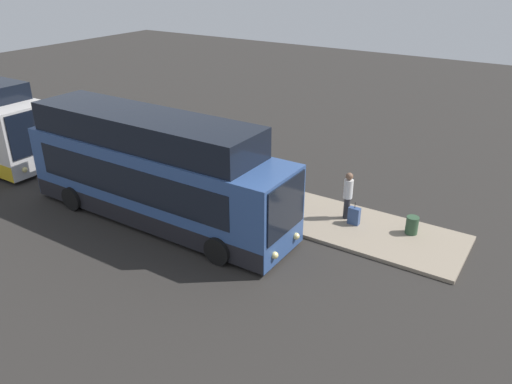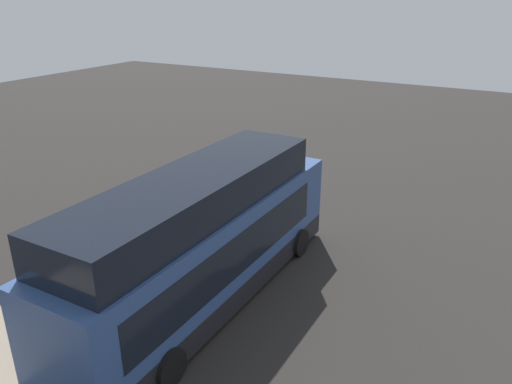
% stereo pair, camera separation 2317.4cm
% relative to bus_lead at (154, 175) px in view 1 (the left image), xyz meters
% --- Properties ---
extents(ground, '(80.00, 80.00, 0.00)m').
position_rel_bus_lead_xyz_m(ground, '(0.66, 0.06, -1.81)').
color(ground, '#2B2826').
extents(platform, '(20.00, 3.24, 0.13)m').
position_rel_bus_lead_xyz_m(platform, '(0.66, 3.28, -1.74)').
color(platform, gray).
rests_on(platform, ground).
extents(bus_lead, '(11.16, 2.86, 4.09)m').
position_rel_bus_lead_xyz_m(bus_lead, '(0.00, 0.00, 0.00)').
color(bus_lead, '#33518C').
rests_on(bus_lead, ground).
extents(passenger_boarding, '(0.45, 0.45, 1.85)m').
position_rel_bus_lead_xyz_m(passenger_boarding, '(6.19, 3.69, -0.64)').
color(passenger_boarding, '#2D2D33').
rests_on(passenger_boarding, platform).
extents(passenger_waiting, '(0.56, 0.59, 1.67)m').
position_rel_bus_lead_xyz_m(passenger_waiting, '(1.76, 4.24, -0.77)').
color(passenger_waiting, silver).
rests_on(passenger_waiting, platform).
extents(suitcase, '(0.42, 0.24, 0.89)m').
position_rel_bus_lead_xyz_m(suitcase, '(6.61, 3.41, -1.35)').
color(suitcase, '#334C7F').
rests_on(suitcase, platform).
extents(sign_post, '(0.10, 0.61, 2.73)m').
position_rel_bus_lead_xyz_m(sign_post, '(-0.65, 2.44, -0.00)').
color(sign_post, '#4C4C51').
rests_on(sign_post, platform).
extents(trash_bin, '(0.44, 0.44, 0.65)m').
position_rel_bus_lead_xyz_m(trash_bin, '(8.63, 3.87, -1.35)').
color(trash_bin, '#2D4C33').
rests_on(trash_bin, platform).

